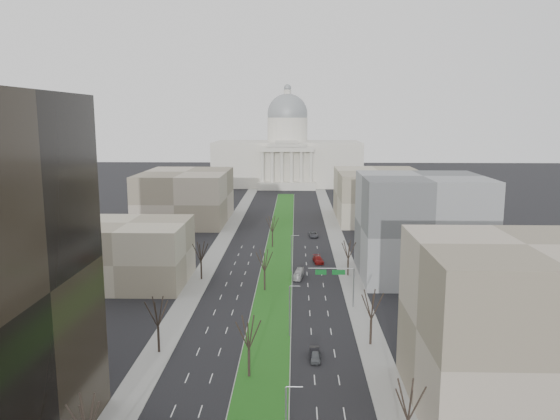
% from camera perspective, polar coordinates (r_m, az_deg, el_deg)
% --- Properties ---
extents(ground, '(600.00, 600.00, 0.00)m').
position_cam_1_polar(ground, '(158.48, -0.07, -3.94)').
color(ground, black).
rests_on(ground, ground).
extents(median, '(8.00, 222.03, 0.20)m').
position_cam_1_polar(median, '(157.47, -0.08, -3.99)').
color(median, '#999993').
rests_on(median, ground).
extents(sidewalk_left, '(5.00, 330.00, 0.15)m').
position_cam_1_polar(sidewalk_left, '(136.03, -7.83, -6.31)').
color(sidewalk_left, gray).
rests_on(sidewalk_left, ground).
extents(sidewalk_right, '(5.00, 330.00, 0.15)m').
position_cam_1_polar(sidewalk_right, '(134.84, 7.11, -6.44)').
color(sidewalk_right, gray).
rests_on(sidewalk_right, ground).
extents(capitol, '(80.00, 46.00, 55.00)m').
position_cam_1_polar(capitol, '(304.28, 0.77, 5.73)').
color(capitol, beige).
rests_on(capitol, ground).
extents(building_beige_left, '(26.00, 22.00, 14.00)m').
position_cam_1_polar(building_beige_left, '(128.39, -15.49, -4.35)').
color(building_beige_left, gray).
rests_on(building_beige_left, ground).
extents(building_tan_right, '(26.00, 24.00, 22.00)m').
position_cam_1_polar(building_tan_right, '(76.48, 23.80, -11.34)').
color(building_tan_right, gray).
rests_on(building_tan_right, ground).
extents(building_grey_right, '(28.00, 26.00, 24.00)m').
position_cam_1_polar(building_grey_right, '(131.78, 14.50, -1.72)').
color(building_grey_right, slate).
rests_on(building_grey_right, ground).
extents(building_far_left, '(30.00, 40.00, 18.00)m').
position_cam_1_polar(building_far_left, '(199.96, -9.80, 1.40)').
color(building_far_left, gray).
rests_on(building_far_left, ground).
extents(building_far_right, '(30.00, 40.00, 18.00)m').
position_cam_1_polar(building_far_right, '(203.23, 10.23, 1.52)').
color(building_far_right, gray).
rests_on(building_far_right, ground).
extents(tree_left_near, '(5.10, 5.10, 9.18)m').
position_cam_1_polar(tree_left_near, '(64.19, -19.63, -19.56)').
color(tree_left_near, black).
rests_on(tree_left_near, ground).
extents(tree_left_mid, '(5.40, 5.40, 9.72)m').
position_cam_1_polar(tree_left_mid, '(90.07, -12.68, -10.26)').
color(tree_left_mid, black).
rests_on(tree_left_mid, ground).
extents(tree_left_far, '(5.28, 5.28, 9.50)m').
position_cam_1_polar(tree_left_far, '(127.58, -8.27, -4.25)').
color(tree_left_far, black).
rests_on(tree_left_far, ground).
extents(tree_right_near, '(5.16, 5.16, 9.29)m').
position_cam_1_polar(tree_right_near, '(65.03, 13.31, -18.75)').
color(tree_right_near, black).
rests_on(tree_right_near, ground).
extents(tree_right_mid, '(5.52, 5.52, 9.94)m').
position_cam_1_polar(tree_right_mid, '(91.96, 9.55, -9.63)').
color(tree_right_mid, black).
rests_on(tree_right_mid, ground).
extents(tree_right_far, '(5.04, 5.04, 9.07)m').
position_cam_1_polar(tree_right_far, '(130.27, 7.16, -4.08)').
color(tree_right_far, black).
rests_on(tree_right_far, ground).
extents(tree_median_a, '(5.40, 5.40, 9.72)m').
position_cam_1_polar(tree_median_a, '(80.21, -3.29, -12.58)').
color(tree_median_a, black).
rests_on(tree_median_a, ground).
extents(tree_median_b, '(5.40, 5.40, 9.72)m').
position_cam_1_polar(tree_median_b, '(118.10, -1.63, -5.21)').
color(tree_median_b, black).
rests_on(tree_median_b, ground).
extents(tree_median_c, '(5.40, 5.40, 9.72)m').
position_cam_1_polar(tree_median_c, '(157.04, -0.80, -1.46)').
color(tree_median_c, black).
rests_on(tree_median_c, ground).
extents(streetlamp_median_b, '(1.90, 0.20, 9.16)m').
position_cam_1_polar(streetlamp_median_b, '(94.72, 1.04, -10.42)').
color(streetlamp_median_b, gray).
rests_on(streetlamp_median_b, ground).
extents(streetlamp_median_c, '(1.90, 0.20, 9.16)m').
position_cam_1_polar(streetlamp_median_c, '(132.99, 1.23, -4.48)').
color(streetlamp_median_c, gray).
rests_on(streetlamp_median_c, ground).
extents(mast_arm_signs, '(9.12, 0.24, 8.09)m').
position_cam_1_polar(mast_arm_signs, '(108.93, 6.29, -7.05)').
color(mast_arm_signs, gray).
rests_on(mast_arm_signs, ground).
extents(car_grey_near, '(1.73, 4.00, 1.34)m').
position_cam_1_polar(car_grey_near, '(87.81, 3.73, -15.04)').
color(car_grey_near, '#4E5256').
rests_on(car_grey_near, ground).
extents(car_black, '(1.52, 4.32, 1.42)m').
position_cam_1_polar(car_black, '(88.89, 3.61, -14.69)').
color(car_black, black).
rests_on(car_black, ground).
extents(car_red, '(3.03, 5.95, 1.65)m').
position_cam_1_polar(car_red, '(142.42, 4.01, -5.20)').
color(car_red, maroon).
rests_on(car_red, ground).
extents(car_grey_far, '(3.05, 5.77, 1.55)m').
position_cam_1_polar(car_grey_far, '(172.39, 3.52, -2.58)').
color(car_grey_far, '#424248').
rests_on(car_grey_far, ground).
extents(box_van, '(2.57, 7.07, 1.92)m').
position_cam_1_polar(box_van, '(129.03, 1.98, -6.70)').
color(box_van, silver).
rests_on(box_van, ground).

